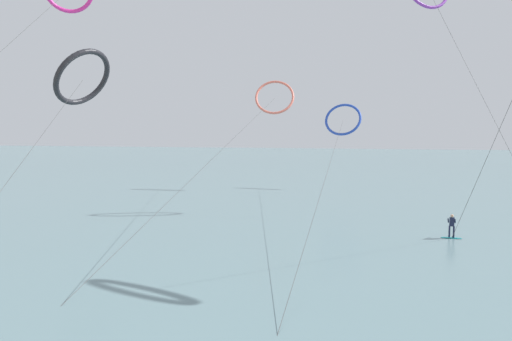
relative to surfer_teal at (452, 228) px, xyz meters
The scene contains 5 objects.
sea_water 77.93m from the surfer_teal, 98.93° to the left, with size 400.00×200.00×0.08m, color slate.
surfer_teal is the anchor object (origin of this frame).
kite_coral 33.21m from the surfer_teal, 126.20° to the left, with size 5.59×45.07×14.54m.
kite_charcoal 30.36m from the surfer_teal, behind, with size 4.39×18.42×14.15m.
kite_cobalt 30.87m from the surfer_teal, 108.97° to the left, with size 5.16×48.23×11.47m.
Camera 1 is at (6.87, -2.83, 7.51)m, focal length 31.66 mm.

